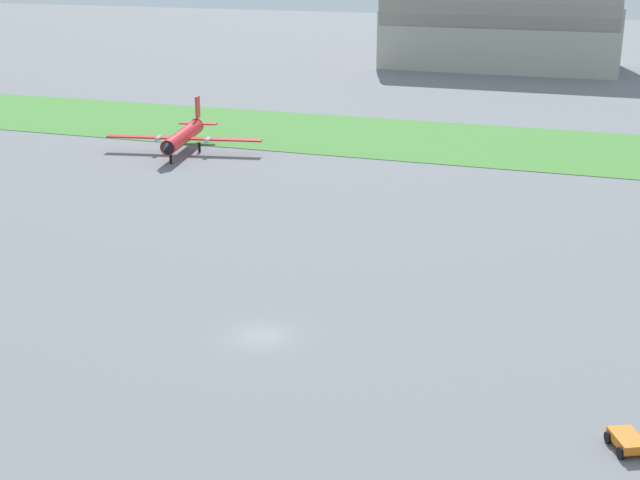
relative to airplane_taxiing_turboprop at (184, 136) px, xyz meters
The scene contains 5 objects.
ground_plane 61.82m from the airplane_taxiing_turboprop, 57.56° to the right, with size 600.00×600.00×0.00m, color slate.
grass_taxiway_strip 38.16m from the airplane_taxiing_turboprop, 29.51° to the left, with size 360.00×28.00×0.08m, color #478438.
airplane_taxiing_turboprop is the anchor object (origin of this frame).
baggage_cart_near_gate 84.09m from the airplane_taxiing_turboprop, 45.18° to the right, with size 2.62×2.91×0.90m.
hangar_distant 106.48m from the airplane_taxiing_turboprop, 73.72° to the left, with size 52.97×27.38×29.13m.
Camera 1 is at (23.57, -55.51, 28.21)m, focal length 49.38 mm.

